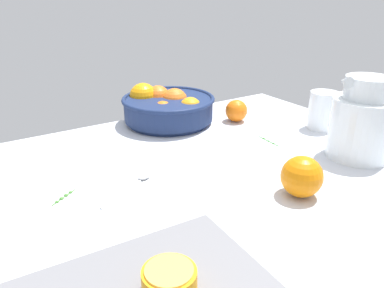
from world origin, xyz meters
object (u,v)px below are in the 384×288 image
(fruit_bowl, at_px, (167,107))
(spoon, at_px, (134,184))
(orange_half_0, at_px, (169,282))
(juice_pitcher, at_px, (361,127))
(loose_orange_1, at_px, (302,177))
(juice_glass, at_px, (322,113))
(loose_orange_0, at_px, (236,111))

(fruit_bowl, height_order, spoon, fruit_bowl)
(fruit_bowl, height_order, orange_half_0, fruit_bowl)
(juice_pitcher, height_order, orange_half_0, juice_pitcher)
(loose_orange_1, bearing_deg, orange_half_0, -163.20)
(juice_pitcher, relative_size, juice_glass, 1.86)
(fruit_bowl, xyz_separation_m, loose_orange_1, (0.01, -0.53, -0.01))
(juice_glass, distance_m, orange_half_0, 0.79)
(fruit_bowl, distance_m, juice_glass, 0.46)
(loose_orange_0, xyz_separation_m, loose_orange_1, (-0.18, -0.42, 0.01))
(juice_glass, height_order, spoon, juice_glass)
(juice_glass, height_order, loose_orange_0, juice_glass)
(juice_pitcher, height_order, spoon, juice_pitcher)
(orange_half_0, xyz_separation_m, loose_orange_0, (0.54, 0.53, -0.01))
(orange_half_0, height_order, loose_orange_1, loose_orange_1)
(fruit_bowl, height_order, loose_orange_0, fruit_bowl)
(spoon, bearing_deg, loose_orange_0, 25.02)
(orange_half_0, bearing_deg, spoon, 73.27)
(loose_orange_1, bearing_deg, fruit_bowl, 90.81)
(orange_half_0, bearing_deg, loose_orange_0, 44.63)
(juice_glass, xyz_separation_m, orange_half_0, (-0.71, -0.35, -0.00))
(juice_pitcher, distance_m, orange_half_0, 0.65)
(loose_orange_0, bearing_deg, orange_half_0, -135.37)
(loose_orange_0, bearing_deg, juice_glass, -47.13)
(fruit_bowl, distance_m, juice_pitcher, 0.55)
(juice_pitcher, bearing_deg, orange_half_0, -165.19)
(juice_glass, bearing_deg, orange_half_0, -154.01)
(juice_glass, bearing_deg, spoon, -178.10)
(fruit_bowl, relative_size, spoon, 1.93)
(juice_pitcher, bearing_deg, fruit_bowl, 119.60)
(juice_pitcher, relative_size, loose_orange_1, 2.45)
(juice_glass, distance_m, loose_orange_1, 0.42)
(fruit_bowl, bearing_deg, spoon, -129.18)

